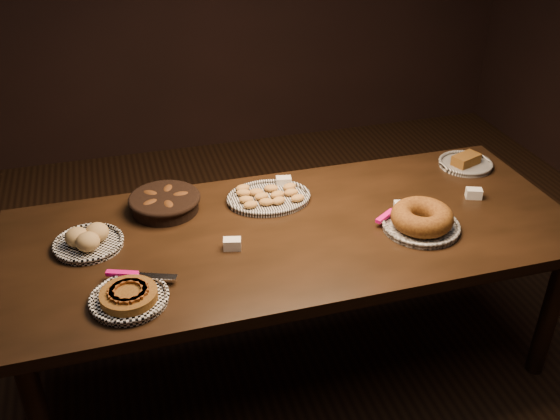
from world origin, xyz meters
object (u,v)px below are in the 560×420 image
object	(u,v)px
apple_tart_plate	(129,297)
madeleine_platter	(268,197)
bundt_cake_plate	(421,220)
buffet_table	(294,243)

from	to	relation	value
apple_tart_plate	madeleine_platter	world-z (taller)	apple_tart_plate
apple_tart_plate	madeleine_platter	xyz separation A→B (m)	(0.66, 0.55, -0.00)
madeleine_platter	bundt_cake_plate	size ratio (longest dim) A/B	1.00
buffet_table	bundt_cake_plate	world-z (taller)	bundt_cake_plate
apple_tart_plate	bundt_cake_plate	bearing A→B (deg)	-1.99
madeleine_platter	bundt_cake_plate	xyz separation A→B (m)	(0.55, -0.40, 0.03)
bundt_cake_plate	madeleine_platter	bearing A→B (deg)	140.09
apple_tart_plate	madeleine_platter	distance (m)	0.86
buffet_table	apple_tart_plate	distance (m)	0.77
buffet_table	apple_tart_plate	size ratio (longest dim) A/B	7.38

